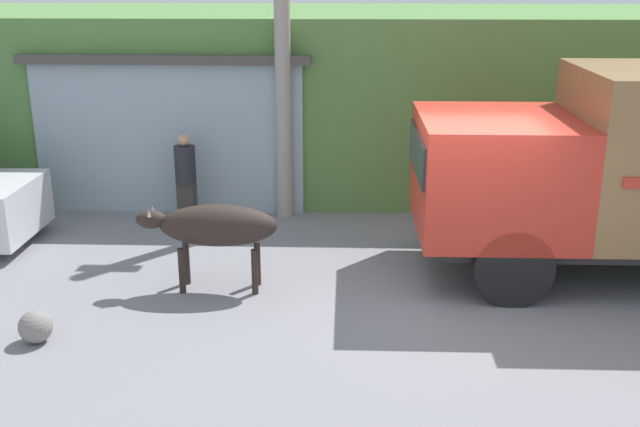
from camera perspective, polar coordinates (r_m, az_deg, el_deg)
name	(u,v)px	position (r m, az deg, el deg)	size (l,w,h in m)	color
ground_plane	(447,299)	(10.37, 9.63, -6.44)	(60.00, 60.00, 0.00)	gray
hillside_embankment	(411,93)	(16.48, 6.96, 9.13)	(32.00, 6.24, 3.46)	#568442
building_backdrop	(182,122)	(14.85, -10.48, 6.86)	(5.13, 2.70, 2.86)	#99ADB7
brown_cow	(215,227)	(10.32, -7.99, -0.99)	(1.95, 0.58, 1.23)	#2D231E
pedestrian_on_hill	(186,175)	(13.27, -10.19, 2.92)	(0.43, 0.43, 1.57)	#38332D
utility_pole	(283,54)	(13.02, -2.87, 12.07)	(0.90, 0.28, 5.61)	#9E998E
roadside_rock	(35,327)	(9.65, -20.86, -8.06)	(0.40, 0.40, 0.40)	gray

